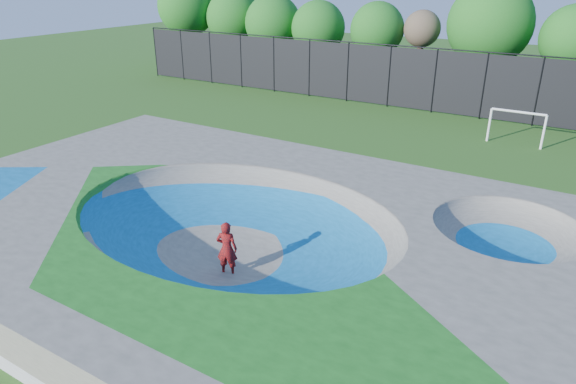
# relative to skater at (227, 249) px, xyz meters

# --- Properties ---
(ground) EXTENTS (120.00, 120.00, 0.00)m
(ground) POSITION_rel_skater_xyz_m (-0.53, 1.08, -0.87)
(ground) COLOR #255016
(ground) RESTS_ON ground
(skate_deck) EXTENTS (22.00, 14.00, 1.50)m
(skate_deck) POSITION_rel_skater_xyz_m (-0.53, 1.08, -0.12)
(skate_deck) COLOR gray
(skate_deck) RESTS_ON ground
(skater) EXTENTS (0.74, 0.60, 1.73)m
(skater) POSITION_rel_skater_xyz_m (0.00, 0.00, 0.00)
(skater) COLOR red
(skater) RESTS_ON ground
(skateboard) EXTENTS (0.81, 0.43, 0.05)m
(skateboard) POSITION_rel_skater_xyz_m (0.00, 0.00, -0.84)
(skateboard) COLOR black
(skateboard) RESTS_ON ground
(soccer_goal) EXTENTS (2.76, 0.12, 1.82)m
(soccer_goal) POSITION_rel_skater_xyz_m (5.16, 17.70, 0.39)
(soccer_goal) COLOR white
(soccer_goal) RESTS_ON ground
(fence) EXTENTS (48.09, 0.09, 4.04)m
(fence) POSITION_rel_skater_xyz_m (-0.53, 22.08, 1.23)
(fence) COLOR black
(fence) RESTS_ON ground
(treeline) EXTENTS (53.50, 7.66, 8.53)m
(treeline) POSITION_rel_skater_xyz_m (3.16, 27.33, 4.12)
(treeline) COLOR #412C20
(treeline) RESTS_ON ground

